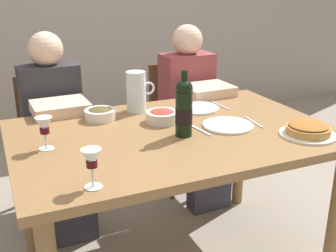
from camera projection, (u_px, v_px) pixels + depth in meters
name	position (u px, v px, depth m)	size (l,w,h in m)	color
dining_table	(173.00, 149.00, 2.01)	(1.50, 1.00, 0.76)	olive
wine_bottle	(184.00, 108.00, 1.88)	(0.08, 0.08, 0.31)	black
water_pitcher	(136.00, 94.00, 2.24)	(0.16, 0.11, 0.22)	silver
baked_tart	(308.00, 130.00, 1.91)	(0.26, 0.26, 0.06)	white
salad_bowl	(163.00, 116.00, 2.09)	(0.16, 0.16, 0.07)	silver
olive_bowl	(100.00, 113.00, 2.13)	(0.16, 0.16, 0.06)	white
wine_glass_left_diner	(44.00, 127.00, 1.74)	(0.07, 0.07, 0.14)	silver
wine_glass_right_diner	(92.00, 160.00, 1.42)	(0.07, 0.07, 0.14)	silver
dinner_plate_left_setting	(197.00, 108.00, 2.30)	(0.24, 0.24, 0.01)	silver
dinner_plate_right_setting	(228.00, 125.00, 2.03)	(0.25, 0.25, 0.01)	white
fork_left_setting	(172.00, 112.00, 2.25)	(0.16, 0.01, 0.01)	silver
knife_left_setting	(221.00, 105.00, 2.36)	(0.18, 0.01, 0.01)	silver
knife_right_setting	(254.00, 122.00, 2.09)	(0.18, 0.01, 0.01)	silver
spoon_right_setting	(201.00, 130.00, 1.98)	(0.16, 0.01, 0.01)	silver
chair_left	(51.00, 134.00, 2.67)	(0.41, 0.41, 0.87)	brown
diner_left	(57.00, 128.00, 2.43)	(0.35, 0.51, 1.16)	#2D2D33
chair_right	(178.00, 117.00, 3.01)	(0.41, 0.41, 0.87)	brown
diner_right	(194.00, 110.00, 2.77)	(0.34, 0.51, 1.16)	#8E3D42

